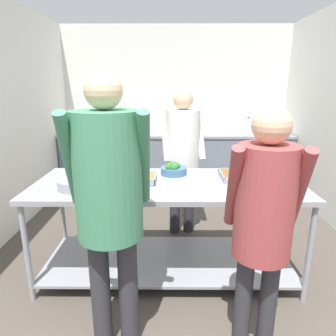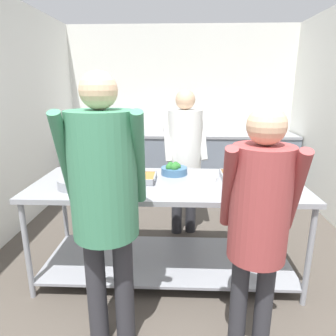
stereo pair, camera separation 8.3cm
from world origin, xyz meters
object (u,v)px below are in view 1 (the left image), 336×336
(plate_stack, at_px, (204,177))
(serving_tray_roast, at_px, (248,176))
(guest_serving_left, at_px, (109,192))
(guest_serving_right, at_px, (264,213))
(water_bottle, at_px, (248,126))
(serving_tray_vegetables, at_px, (135,179))
(sauce_pan, at_px, (78,183))
(broccoli_bowl, at_px, (173,170))
(cook_behind_counter, at_px, (183,149))

(plate_stack, height_order, serving_tray_roast, serving_tray_roast)
(plate_stack, height_order, guest_serving_left, guest_serving_left)
(serving_tray_roast, height_order, guest_serving_right, guest_serving_right)
(serving_tray_roast, height_order, water_bottle, water_bottle)
(plate_stack, distance_m, water_bottle, 2.55)
(serving_tray_vegetables, relative_size, guest_serving_left, 0.20)
(serving_tray_roast, bearing_deg, sauce_pan, -169.59)
(broccoli_bowl, relative_size, serving_tray_roast, 0.50)
(sauce_pan, height_order, guest_serving_right, guest_serving_right)
(serving_tray_vegetables, distance_m, water_bottle, 2.89)
(serving_tray_roast, xyz_separation_m, cook_behind_counter, (-0.56, 0.68, 0.10))
(guest_serving_left, relative_size, cook_behind_counter, 1.08)
(serving_tray_vegetables, distance_m, broccoli_bowl, 0.40)
(serving_tray_vegetables, height_order, guest_serving_right, guest_serving_right)
(plate_stack, distance_m, cook_behind_counter, 0.74)
(broccoli_bowl, xyz_separation_m, plate_stack, (0.27, -0.15, -0.03))
(guest_serving_right, bearing_deg, broccoli_bowl, 114.27)
(guest_serving_right, xyz_separation_m, cook_behind_counter, (-0.40, 1.67, 0.02))
(guest_serving_right, distance_m, water_bottle, 3.40)
(plate_stack, xyz_separation_m, water_bottle, (0.96, 2.36, 0.14))
(broccoli_bowl, height_order, cook_behind_counter, cook_behind_counter)
(serving_tray_vegetables, bearing_deg, guest_serving_left, -93.70)
(plate_stack, xyz_separation_m, guest_serving_left, (-0.66, -0.89, 0.19))
(plate_stack, relative_size, guest_serving_right, 0.14)
(broccoli_bowl, height_order, serving_tray_roast, broccoli_bowl)
(sauce_pan, distance_m, guest_serving_right, 1.47)
(serving_tray_vegetables, bearing_deg, broccoli_bowl, 32.35)
(sauce_pan, relative_size, serving_tray_vegetables, 1.27)
(serving_tray_roast, distance_m, guest_serving_right, 1.00)
(plate_stack, distance_m, serving_tray_roast, 0.39)
(water_bottle, bearing_deg, serving_tray_roast, -103.73)
(guest_serving_left, relative_size, water_bottle, 6.42)
(sauce_pan, bearing_deg, water_bottle, 52.20)
(serving_tray_roast, xyz_separation_m, water_bottle, (0.57, 2.33, 0.13))
(serving_tray_vegetables, bearing_deg, water_bottle, 56.97)
(serving_tray_vegetables, distance_m, guest_serving_right, 1.23)
(sauce_pan, relative_size, plate_stack, 2.00)
(water_bottle, bearing_deg, broccoli_bowl, -119.28)
(water_bottle, bearing_deg, cook_behind_counter, -124.44)
(guest_serving_left, xyz_separation_m, guest_serving_right, (0.89, -0.07, -0.10))
(plate_stack, bearing_deg, serving_tray_vegetables, -174.59)
(sauce_pan, relative_size, guest_serving_right, 0.29)
(guest_serving_left, height_order, guest_serving_right, guest_serving_left)
(guest_serving_right, bearing_deg, serving_tray_vegetables, 132.90)
(sauce_pan, distance_m, serving_tray_vegetables, 0.48)
(serving_tray_vegetables, height_order, cook_behind_counter, cook_behind_counter)
(serving_tray_roast, bearing_deg, guest_serving_left, -139.10)
(serving_tray_vegetables, distance_m, guest_serving_left, 0.85)
(serving_tray_vegetables, height_order, serving_tray_roast, same)
(guest_serving_right, relative_size, water_bottle, 5.78)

